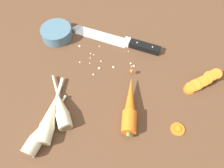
{
  "coord_description": "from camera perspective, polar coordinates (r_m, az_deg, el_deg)",
  "views": [
    {
      "loc": [
        -2.7,
        -38.02,
        59.13
      ],
      "look_at": [
        0.0,
        -2.0,
        1.5
      ],
      "focal_mm": 34.95,
      "sensor_mm": 36.0,
      "label": 1
    }
  ],
  "objects": [
    {
      "name": "parsnip_front",
      "position": [
        0.65,
        -16.14,
        -8.7
      ],
      "size": [
        6.52,
        21.34,
        4.0
      ],
      "color": "beige",
      "rests_on": "ground_plane"
    },
    {
      "name": "ground_plane",
      "position": [
        0.72,
        -0.12,
        -0.13
      ],
      "size": [
        120.0,
        90.0,
        4.0
      ],
      "primitive_type": "cube",
      "color": "brown"
    },
    {
      "name": "prep_bowl",
      "position": [
        0.84,
        -14.31,
        12.94
      ],
      "size": [
        11.0,
        11.0,
        4.0
      ],
      "color": "slate",
      "rests_on": "ground_plane"
    },
    {
      "name": "carrot_slice_stray_near",
      "position": [
        0.65,
        16.82,
        -11.18
      ],
      "size": [
        3.95,
        3.95,
        0.7
      ],
      "color": "orange",
      "rests_on": "ground_plane"
    },
    {
      "name": "carrot_slice_stack",
      "position": [
        0.74,
        22.43,
        0.54
      ],
      "size": [
        12.57,
        7.19,
        4.28
      ],
      "color": "orange",
      "rests_on": "ground_plane"
    },
    {
      "name": "whole_carrot",
      "position": [
        0.64,
        4.72,
        -5.66
      ],
      "size": [
        6.94,
        22.11,
        4.2
      ],
      "color": "orange",
      "rests_on": "ground_plane"
    },
    {
      "name": "parsnip_back",
      "position": [
        0.64,
        -18.14,
        -12.03
      ],
      "size": [
        11.14,
        18.12,
        4.0
      ],
      "color": "beige",
      "rests_on": "ground_plane"
    },
    {
      "name": "mince_crumbs",
      "position": [
        0.75,
        -2.12,
        6.54
      ],
      "size": [
        19.15,
        14.45,
        0.89
      ],
      "color": "beige",
      "rests_on": "ground_plane"
    },
    {
      "name": "parsnip_mid_left",
      "position": [
        0.64,
        -15.93,
        -8.88
      ],
      "size": [
        6.58,
        21.38,
        4.0
      ],
      "color": "beige",
      "rests_on": "ground_plane"
    },
    {
      "name": "parsnip_mid_right",
      "position": [
        0.65,
        -13.18,
        -6.32
      ],
      "size": [
        7.3,
        19.01,
        4.0
      ],
      "color": "beige",
      "rests_on": "ground_plane"
    },
    {
      "name": "chefs_knife",
      "position": [
        0.81,
        -0.0,
        11.82
      ],
      "size": [
        32.76,
        18.03,
        4.18
      ],
      "color": "silver",
      "rests_on": "ground_plane"
    }
  ]
}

